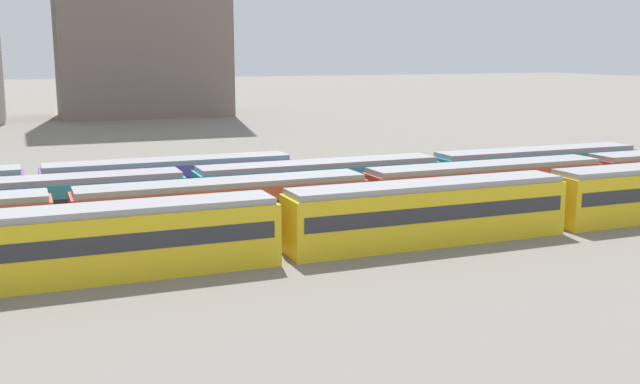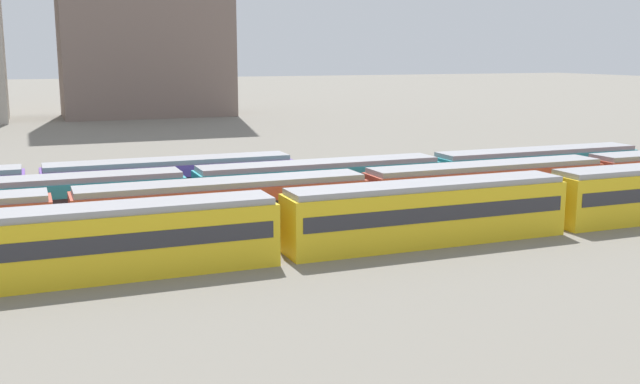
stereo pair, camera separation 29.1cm
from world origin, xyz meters
The scene contains 3 objects.
train_track_0 centered at (29.27, 0.00, 1.90)m, with size 74.70×3.06×3.75m.
train_track_1 centered at (36.94, 5.20, 1.90)m, with size 112.50×3.06×3.75m.
train_track_2 centered at (26.42, 10.40, 1.90)m, with size 74.70×3.06×3.75m.
Camera 1 is at (16.28, -37.98, 11.38)m, focal length 41.55 mm.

